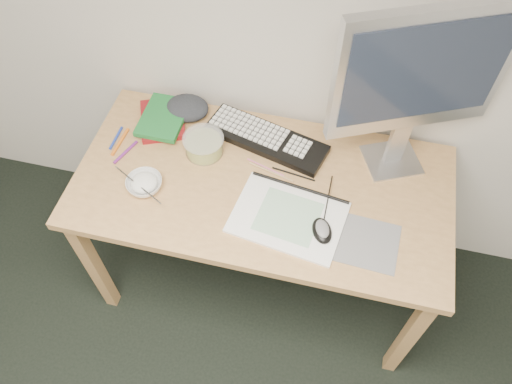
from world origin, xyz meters
TOP-DOWN VIEW (x-y plane):
  - desk at (0.10, 1.43)m, footprint 1.40×0.70m
  - mousepad at (0.50, 1.27)m, footprint 0.23×0.21m
  - sketchpad at (0.22, 1.30)m, footprint 0.42×0.33m
  - keyboard at (0.07, 1.63)m, footprint 0.51×0.28m
  - monitor at (0.55, 1.65)m, footprint 0.54×0.28m
  - mouse at (0.35, 1.27)m, footprint 0.10×0.12m
  - rice_bowl at (-0.32, 1.31)m, footprint 0.16×0.16m
  - chopsticks at (-0.33, 1.29)m, footprint 0.22×0.13m
  - fruit_tub at (-0.16, 1.53)m, footprint 0.20×0.20m
  - book_red at (-0.37, 1.64)m, footprint 0.24×0.27m
  - book_green at (-0.36, 1.63)m, footprint 0.17×0.23m
  - cloth_lump at (-0.28, 1.71)m, footprint 0.15×0.13m
  - pencil_pink at (0.09, 1.51)m, footprint 0.15×0.05m
  - pencil_tan at (0.12, 1.49)m, footprint 0.18×0.06m
  - pencil_black at (0.20, 1.50)m, footprint 0.17×0.03m
  - marker_blue at (-0.52, 1.51)m, footprint 0.01×0.12m
  - marker_orange at (-0.49, 1.49)m, footprint 0.02×0.14m
  - marker_purple at (-0.45, 1.45)m, footprint 0.06×0.13m

SIDE VIEW (x-z plane):
  - desk at x=0.10m, z-range 0.29..1.04m
  - mousepad at x=0.50m, z-range 0.75..0.75m
  - pencil_pink at x=0.09m, z-range 0.75..0.76m
  - pencil_black at x=0.20m, z-range 0.75..0.76m
  - pencil_tan at x=0.12m, z-range 0.75..0.76m
  - marker_blue at x=-0.52m, z-range 0.75..0.76m
  - sketchpad at x=0.22m, z-range 0.75..0.76m
  - marker_purple at x=-0.45m, z-range 0.75..0.76m
  - marker_orange at x=-0.49m, z-range 0.75..0.76m
  - book_red at x=-0.37m, z-range 0.75..0.77m
  - keyboard at x=0.07m, z-range 0.75..0.78m
  - rice_bowl at x=-0.32m, z-range 0.75..0.79m
  - mouse at x=0.35m, z-range 0.76..0.80m
  - cloth_lump at x=-0.28m, z-range 0.75..0.81m
  - book_green at x=-0.36m, z-range 0.77..0.79m
  - fruit_tub at x=-0.16m, z-range 0.75..0.83m
  - chopsticks at x=-0.33m, z-range 0.79..0.80m
  - monitor at x=0.55m, z-range 0.83..1.51m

